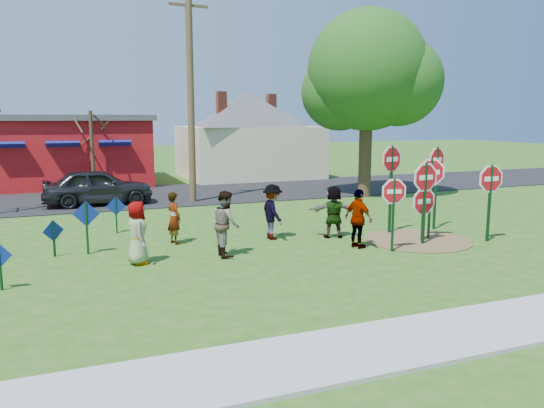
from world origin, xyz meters
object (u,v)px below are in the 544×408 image
Objects in this scene: person_a at (137,233)px; leafy_tree at (370,77)px; person_b at (174,218)px; stop_sign_d at (437,167)px; stop_sign_a at (394,198)px; utility_pole at (190,87)px; stop_sign_b at (391,167)px; stop_sign_c at (431,180)px; suv at (98,187)px.

leafy_tree reaches higher than person_a.
stop_sign_d is at bearing -115.12° from person_b.
utility_pole is (-3.20, 10.83, 3.54)m from stop_sign_a.
person_a is at bearing 127.57° from person_b.
stop_sign_d is (1.78, -0.01, -0.06)m from stop_sign_b.
stop_sign_c is at bearing -109.58° from leafy_tree.
stop_sign_a is 13.53m from suv.
stop_sign_a is 0.23× the size of utility_pole.
utility_pole is (3.66, 9.52, 4.25)m from person_a.
leafy_tree reaches higher than suv.
stop_sign_b reaches higher than person_a.
leafy_tree reaches higher than stop_sign_c.
person_b is 0.34× the size of suv.
stop_sign_a is 1.34× the size of person_a.
leafy_tree is (1.93, 7.45, 3.49)m from stop_sign_d.
stop_sign_c is 7.90m from person_b.
stop_sign_b is 0.35× the size of leafy_tree.
suv is at bearing 149.62° from stop_sign_c.
person_b is at bearing 160.53° from stop_sign_a.
stop_sign_d is at bearing -104.50° from leafy_tree.
stop_sign_d reaches higher than person_a.
person_b is at bearing -35.56° from person_a.
person_a is 0.17× the size of utility_pole.
stop_sign_a is 0.73× the size of stop_sign_b.
person_b is (-5.55, 3.20, -0.74)m from stop_sign_a.
stop_sign_d is 8.80m from person_b.
person_b is at bearing -178.51° from stop_sign_c.
leafy_tree is (11.87, 8.21, 4.80)m from person_a.
utility_pole reaches higher than stop_sign_b.
stop_sign_a is at bearing -147.89° from suv.
leafy_tree is (3.71, 7.44, 3.44)m from stop_sign_b.
stop_sign_a is 7.02m from person_a.
person_b is at bearing 156.21° from stop_sign_b.
stop_sign_c is at bearing -139.23° from suv.
stop_sign_c is 11.65m from utility_pole.
utility_pole reaches higher than stop_sign_a.
person_a is at bearing 170.92° from stop_sign_b.
stop_sign_b is 8.31m from person_a.
person_a is 1.05× the size of person_b.
person_a is (-9.94, -0.76, -1.30)m from stop_sign_d.
stop_sign_a is at bearing -165.22° from stop_sign_d.
stop_sign_c is (1.93, 0.88, 0.33)m from stop_sign_a.
stop_sign_a reaches higher than person_b.
stop_sign_b is 1.39m from stop_sign_c.
stop_sign_b is (1.30, 2.07, 0.66)m from stop_sign_a.
utility_pole is (4.00, -0.60, 4.25)m from suv.
stop_sign_a is 0.75× the size of stop_sign_d.
utility_pole is at bearing 170.90° from leafy_tree.
stop_sign_a is 11.50m from leafy_tree.
stop_sign_b is 1.84× the size of person_a.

